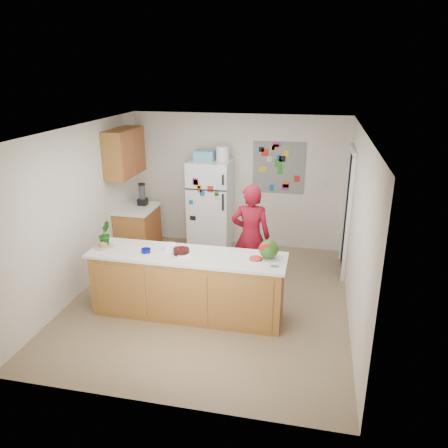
% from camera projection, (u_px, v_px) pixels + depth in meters
% --- Properties ---
extents(floor, '(4.00, 4.50, 0.02)m').
position_uv_depth(floor, '(211.00, 298.00, 6.58)').
color(floor, brown).
rests_on(floor, ground).
extents(wall_back, '(4.00, 0.02, 2.50)m').
position_uv_depth(wall_back, '(238.00, 181.00, 8.23)').
color(wall_back, beige).
rests_on(wall_back, ground).
extents(wall_left, '(0.02, 4.50, 2.50)m').
position_uv_depth(wall_left, '(80.00, 211.00, 6.55)').
color(wall_left, beige).
rests_on(wall_left, ground).
extents(wall_right, '(0.02, 4.50, 2.50)m').
position_uv_depth(wall_right, '(357.00, 230.00, 5.76)').
color(wall_right, beige).
rests_on(wall_right, ground).
extents(ceiling, '(4.00, 4.50, 0.02)m').
position_uv_depth(ceiling, '(209.00, 129.00, 5.73)').
color(ceiling, white).
rests_on(ceiling, wall_back).
extents(doorway, '(0.03, 0.85, 2.04)m').
position_uv_depth(doorway, '(348.00, 213.00, 7.18)').
color(doorway, black).
rests_on(doorway, ground).
extents(peninsula_base, '(2.60, 0.62, 0.88)m').
position_uv_depth(peninsula_base, '(188.00, 286.00, 6.01)').
color(peninsula_base, brown).
rests_on(peninsula_base, floor).
extents(peninsula_top, '(2.68, 0.70, 0.04)m').
position_uv_depth(peninsula_top, '(187.00, 255.00, 5.85)').
color(peninsula_top, silver).
rests_on(peninsula_top, peninsula_base).
extents(side_counter_base, '(0.60, 0.80, 0.86)m').
position_uv_depth(side_counter_base, '(138.00, 232.00, 8.01)').
color(side_counter_base, brown).
rests_on(side_counter_base, floor).
extents(side_counter_top, '(0.64, 0.84, 0.04)m').
position_uv_depth(side_counter_top, '(137.00, 209.00, 7.85)').
color(side_counter_top, silver).
rests_on(side_counter_top, side_counter_base).
extents(upper_cabinets, '(0.35, 1.00, 0.80)m').
position_uv_depth(upper_cabinets, '(124.00, 152.00, 7.49)').
color(upper_cabinets, brown).
rests_on(upper_cabinets, wall_left).
extents(refrigerator, '(0.75, 0.70, 1.70)m').
position_uv_depth(refrigerator, '(211.00, 206.00, 8.11)').
color(refrigerator, silver).
rests_on(refrigerator, floor).
extents(fridge_top_bin, '(0.35, 0.28, 0.18)m').
position_uv_depth(fridge_top_bin, '(205.00, 155.00, 7.81)').
color(fridge_top_bin, '#5999B2').
rests_on(fridge_top_bin, refrigerator).
extents(photo_collage, '(0.95, 0.01, 0.95)m').
position_uv_depth(photo_collage, '(279.00, 168.00, 7.97)').
color(photo_collage, slate).
rests_on(photo_collage, wall_back).
extents(person, '(0.61, 0.41, 1.65)m').
position_uv_depth(person, '(251.00, 236.00, 6.70)').
color(person, maroon).
rests_on(person, floor).
extents(blender_appliance, '(0.12, 0.12, 0.38)m').
position_uv_depth(blender_appliance, '(142.00, 195.00, 7.94)').
color(blender_appliance, black).
rests_on(blender_appliance, side_counter_top).
extents(cutting_board, '(0.42, 0.34, 0.01)m').
position_uv_depth(cutting_board, '(264.00, 259.00, 5.69)').
color(cutting_board, white).
rests_on(cutting_board, peninsula_top).
extents(watermelon, '(0.25, 0.25, 0.25)m').
position_uv_depth(watermelon, '(269.00, 249.00, 5.65)').
color(watermelon, '#2F5912').
rests_on(watermelon, cutting_board).
extents(watermelon_slice, '(0.16, 0.16, 0.02)m').
position_uv_depth(watermelon_slice, '(256.00, 258.00, 5.65)').
color(watermelon_slice, red).
rests_on(watermelon_slice, cutting_board).
extents(cherry_bowl, '(0.28, 0.28, 0.07)m').
position_uv_depth(cherry_bowl, '(181.00, 251.00, 5.84)').
color(cherry_bowl, black).
rests_on(cherry_bowl, peninsula_top).
extents(white_bowl, '(0.20, 0.20, 0.06)m').
position_uv_depth(white_bowl, '(170.00, 246.00, 6.02)').
color(white_bowl, white).
rests_on(white_bowl, peninsula_top).
extents(cobalt_bowl, '(0.15, 0.15, 0.05)m').
position_uv_depth(cobalt_bowl, '(146.00, 251.00, 5.89)').
color(cobalt_bowl, '#030A60').
rests_on(cobalt_bowl, peninsula_top).
extents(plate, '(0.30, 0.30, 0.02)m').
position_uv_depth(plate, '(104.00, 247.00, 6.07)').
color(plate, beige).
rests_on(plate, peninsula_top).
extents(paper_towel, '(0.23, 0.21, 0.02)m').
position_uv_depth(paper_towel, '(185.00, 255.00, 5.79)').
color(paper_towel, white).
rests_on(paper_towel, peninsula_top).
extents(keys, '(0.10, 0.05, 0.01)m').
position_uv_depth(keys, '(275.00, 266.00, 5.47)').
color(keys, gray).
rests_on(keys, peninsula_top).
extents(potted_plant, '(0.20, 0.22, 0.35)m').
position_uv_depth(potted_plant, '(104.00, 234.00, 6.07)').
color(potted_plant, '#183E11').
rests_on(potted_plant, peninsula_top).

